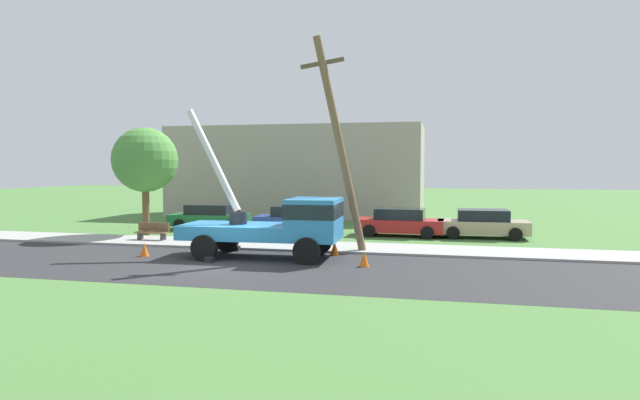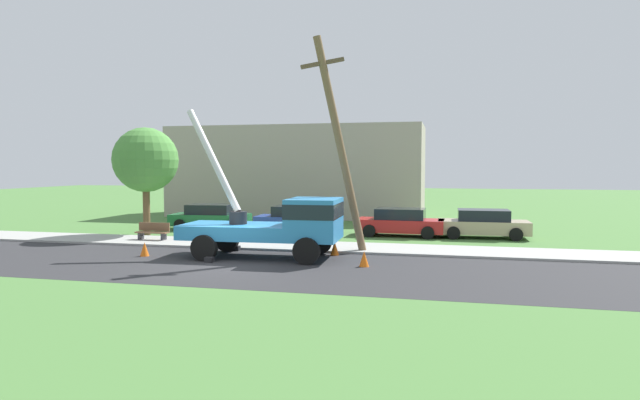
% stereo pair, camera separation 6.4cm
% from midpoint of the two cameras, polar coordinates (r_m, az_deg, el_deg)
% --- Properties ---
extents(ground_plane, '(120.00, 120.00, 0.00)m').
position_cam_midpoint_polar(ground_plane, '(31.42, -1.57, -2.99)').
color(ground_plane, '#477538').
extents(road_asphalt, '(80.00, 7.09, 0.01)m').
position_cam_midpoint_polar(road_asphalt, '(20.15, -10.27, -6.73)').
color(road_asphalt, '#2B2B2D').
rests_on(road_asphalt, ground).
extents(sidewalk_strip, '(80.00, 2.82, 0.10)m').
position_cam_midpoint_polar(sidewalk_strip, '(24.72, -5.71, -4.68)').
color(sidewalk_strip, '#9E9E99').
rests_on(sidewalk_strip, ground).
extents(utility_truck, '(6.84, 3.21, 5.98)m').
position_cam_midpoint_polar(utility_truck, '(21.24, -4.10, -2.33)').
color(utility_truck, '#2D84C6').
rests_on(utility_truck, ground).
extents(leaning_utility_pole, '(2.63, 1.39, 8.85)m').
position_cam_midpoint_polar(leaning_utility_pole, '(22.36, 1.96, 6.03)').
color(leaning_utility_pole, brown).
rests_on(leaning_utility_pole, ground).
extents(traffic_cone_ahead, '(0.36, 0.36, 0.56)m').
position_cam_midpoint_polar(traffic_cone_ahead, '(19.59, 4.56, -6.16)').
color(traffic_cone_ahead, orange).
rests_on(traffic_cone_ahead, ground).
extents(traffic_cone_behind, '(0.36, 0.36, 0.56)m').
position_cam_midpoint_polar(traffic_cone_behind, '(22.86, -17.99, -4.93)').
color(traffic_cone_behind, orange).
rests_on(traffic_cone_behind, ground).
extents(traffic_cone_curbside, '(0.36, 0.36, 0.56)m').
position_cam_midpoint_polar(traffic_cone_curbside, '(22.02, 1.45, -5.08)').
color(traffic_cone_curbside, orange).
rests_on(traffic_cone_curbside, ground).
extents(parked_sedan_green, '(4.54, 2.26, 1.42)m').
position_cam_midpoint_polar(parked_sedan_green, '(31.57, -11.52, -1.73)').
color(parked_sedan_green, '#1E6638').
rests_on(parked_sedan_green, ground).
extents(parked_sedan_blue, '(4.46, 2.13, 1.42)m').
position_cam_midpoint_polar(parked_sedan_blue, '(29.69, -2.56, -2.00)').
color(parked_sedan_blue, '#263F99').
rests_on(parked_sedan_blue, ground).
extents(parked_sedan_red, '(4.46, 2.13, 1.42)m').
position_cam_midpoint_polar(parked_sedan_red, '(28.26, 8.29, -2.31)').
color(parked_sedan_red, '#B21E1E').
rests_on(parked_sedan_red, ground).
extents(parked_sedan_tan, '(4.42, 2.05, 1.42)m').
position_cam_midpoint_polar(parked_sedan_tan, '(28.42, 16.60, -2.39)').
color(parked_sedan_tan, tan).
rests_on(parked_sedan_tan, ground).
extents(park_bench, '(1.60, 0.45, 0.90)m').
position_cam_midpoint_polar(park_bench, '(27.09, -17.20, -3.22)').
color(park_bench, brown).
rests_on(park_bench, ground).
extents(roadside_tree_near, '(3.34, 3.34, 5.59)m').
position_cam_midpoint_polar(roadside_tree_near, '(29.59, -17.91, 3.98)').
color(roadside_tree_near, brown).
rests_on(roadside_tree_near, ground).
extents(lowrise_building_backdrop, '(18.00, 6.00, 6.40)m').
position_cam_midpoint_polar(lowrise_building_backdrop, '(39.50, -2.54, 3.00)').
color(lowrise_building_backdrop, '#A5998C').
rests_on(lowrise_building_backdrop, ground).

